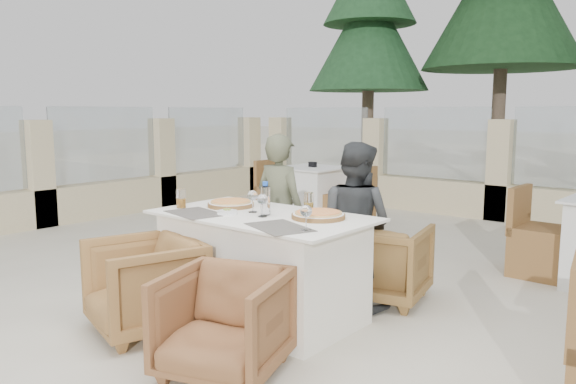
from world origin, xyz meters
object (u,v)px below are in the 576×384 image
Objects in this scene: water_bottle at (265,198)px; armchair_near_right at (224,323)px; armchair_far_left at (293,248)px; diner_right at (355,225)px; olive_dish at (227,211)px; pizza_right at (318,215)px; diner_left at (280,211)px; dining_table at (262,266)px; wine_glass_corner at (306,216)px; beer_glass_left at (181,198)px; armchair_far_right at (384,262)px; bg_table_a at (312,195)px; armchair_near_left at (145,285)px; pizza_left at (231,204)px; wine_glass_near at (262,204)px; wine_glass_centre at (253,200)px; beer_glass_right at (309,202)px.

water_bottle is 1.09m from armchair_near_right.
diner_right reaches higher than armchair_far_left.
olive_dish is 0.17× the size of armchair_far_left.
pizza_right is 0.94m from diner_left.
diner_left is at bearing 119.87° from dining_table.
wine_glass_corner is 1.67× the size of olive_dish.
beer_glass_left is 1.22m from armchair_far_left.
bg_table_a is at bearing -54.21° from armchair_far_right.
diner_left is 1.03× the size of diner_right.
bg_table_a is (-1.37, 3.74, 0.06)m from armchair_near_left.
pizza_left is at bearing 85.29° from diner_left.
water_bottle is 0.36× the size of armchair_far_right.
diner_right is at bearing -46.15° from bg_table_a.
pizza_left is 0.93m from armchair_far_left.
pizza_right is 0.53× the size of armchair_near_left.
water_bottle reaches higher than wine_glass_near.
wine_glass_corner reaches higher than dining_table.
armchair_far_left is 0.49× the size of diner_left.
diner_right is (0.50, 0.62, -0.22)m from wine_glass_centre.
pizza_left is 1.06m from wine_glass_corner.
armchair_far_right is at bearing 94.97° from wine_glass_corner.
armchair_near_right is (0.04, -0.96, -0.49)m from pizza_right.
armchair_near_left is (0.22, -0.53, -0.52)m from beer_glass_left.
armchair_near_right is (-0.15, -0.58, -0.56)m from wine_glass_corner.
wine_glass_centre is (-0.11, 0.02, 0.48)m from dining_table.
water_bottle is at bearing 51.43° from armchair_far_right.
armchair_near_right is at bearing -58.42° from bg_table_a.
pizza_right is 0.25m from beer_glass_right.
wine_glass_centre and wine_glass_corner have the same top height.
dining_table is at bearing 99.79° from armchair_near_right.
armchair_far_right reaches higher than armchair_near_right.
olive_dish reaches higher than armchair_far_left.
diner_right is at bearing 65.46° from wine_glass_near.
diner_left is at bearing 112.84° from wine_glass_centre.
dining_table is 0.80m from wine_glass_corner.
water_bottle is at bearing 15.10° from beer_glass_left.
water_bottle is 0.15× the size of bg_table_a.
dining_table is at bearing 49.65° from armchair_far_right.
beer_glass_left is 0.90m from diner_left.
wine_glass_near is 0.14× the size of diner_right.
beer_glass_left is at bearing -163.26° from pizza_right.
water_bottle is at bearing 156.17° from wine_glass_corner.
wine_glass_near is at bearing -57.52° from bg_table_a.
beer_glass_left is at bearing 31.61° from armchair_far_right.
wine_glass_near reaches higher than pizza_left.
pizza_right is 0.23× the size of bg_table_a.
diner_left reaches higher than wine_glass_near.
olive_dish is at bearing -144.21° from water_bottle.
water_bottle is 0.80m from diner_left.
olive_dish is at bearing 82.54° from armchair_near_left.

